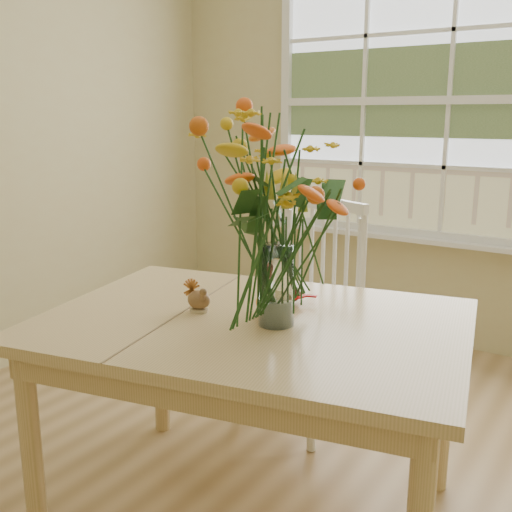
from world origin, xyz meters
The scene contains 8 objects.
wall_back centered at (0.00, 2.25, 1.35)m, with size 4.00×0.02×2.70m, color #CCBC82.
window centered at (0.00, 2.21, 1.53)m, with size 2.42×0.12×1.74m.
dining_table centered at (-0.02, 0.13, 0.68)m, with size 1.63×1.32×0.78m.
windsor_chair centered at (-0.23, 0.93, 0.58)m, with size 0.53×0.51×1.05m.
flower_vase centered at (0.08, 0.13, 1.18)m, with size 0.57×0.57×0.68m.
pumpkin centered at (0.00, 0.20, 0.82)m, with size 0.10×0.10×0.08m, color #C84C17.
turkey_figurine centered at (-0.23, 0.09, 0.82)m, with size 0.10×0.08×0.11m.
dark_gourd centered at (0.00, 0.36, 0.81)m, with size 0.13×0.12×0.06m.
Camera 1 is at (1.08, -1.51, 1.47)m, focal length 42.00 mm.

